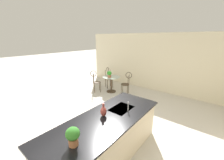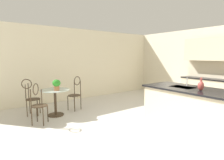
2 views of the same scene
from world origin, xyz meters
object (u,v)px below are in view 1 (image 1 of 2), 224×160
object	(u,v)px
chair_by_island	(126,82)
potted_plant_counter_far	(73,135)
bistro_table	(111,83)
chair_near_window	(96,80)
chair_toward_desk	(108,76)
potted_plant_on_table	(109,74)
vase_on_counter	(103,111)

from	to	relation	value
chair_by_island	potted_plant_counter_far	distance (m)	4.44
bistro_table	chair_by_island	xyz separation A→B (m)	(-0.20, 0.72, 0.13)
bistro_table	chair_by_island	distance (m)	0.75
bistro_table	chair_near_window	bearing A→B (deg)	-51.28
chair_by_island	chair_toward_desk	size ratio (longest dim) A/B	1.00
potted_plant_on_table	chair_by_island	bearing A→B (deg)	115.88
chair_near_window	vase_on_counter	world-z (taller)	vase_on_counter
chair_near_window	potted_plant_counter_far	xyz separation A→B (m)	(3.41, 2.98, 0.52)
chair_near_window	potted_plant_counter_far	bearing A→B (deg)	41.20
bistro_table	potted_plant_counter_far	size ratio (longest dim) A/B	2.64
potted_plant_counter_far	vase_on_counter	size ratio (longest dim) A/B	1.05
chair_near_window	vase_on_counter	bearing A→B (deg)	47.97
chair_toward_desk	potted_plant_on_table	xyz separation A→B (m)	(0.58, 0.55, 0.34)
potted_plant_counter_far	vase_on_counter	bearing A→B (deg)	-167.39
potted_plant_on_table	vase_on_counter	world-z (taller)	vase_on_counter
potted_plant_counter_far	chair_by_island	bearing A→B (deg)	-157.41
chair_near_window	chair_by_island	world-z (taller)	same
bistro_table	potted_plant_on_table	world-z (taller)	potted_plant_on_table
potted_plant_counter_far	chair_toward_desk	bearing A→B (deg)	-145.58
vase_on_counter	potted_plant_on_table	bearing A→B (deg)	-142.07
potted_plant_on_table	potted_plant_counter_far	xyz separation A→B (m)	(3.73, 2.40, 0.18)
chair_near_window	vase_on_counter	size ratio (longest dim) A/B	3.62
chair_near_window	potted_plant_on_table	bearing A→B (deg)	118.92
chair_toward_desk	potted_plant_counter_far	world-z (taller)	potted_plant_counter_far
bistro_table	potted_plant_counter_far	distance (m)	4.60
potted_plant_on_table	vase_on_counter	size ratio (longest dim) A/B	1.05
chair_by_island	potted_plant_on_table	xyz separation A→B (m)	(0.34, -0.71, 0.34)
bistro_table	vase_on_counter	size ratio (longest dim) A/B	2.78
vase_on_counter	bistro_table	bearing A→B (deg)	-143.34
chair_by_island	potted_plant_counter_far	bearing A→B (deg)	22.59
chair_toward_desk	vase_on_counter	size ratio (longest dim) A/B	3.62
chair_by_island	potted_plant_on_table	bearing A→B (deg)	-64.12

